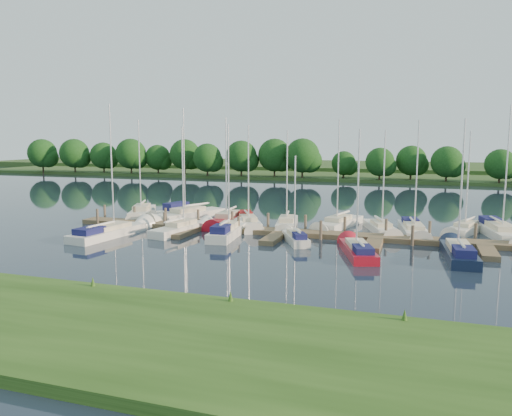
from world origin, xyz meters
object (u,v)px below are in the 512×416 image
(motorboat, at_px, (175,212))
(sailboat_s_2, at_px, (228,233))
(sailboat_n_0, at_px, (142,214))
(sailboat_n_5, at_px, (287,225))
(dock, at_px, (280,233))

(motorboat, distance_m, sailboat_s_2, 13.28)
(motorboat, bearing_deg, sailboat_s_2, 155.99)
(sailboat_n_0, height_order, sailboat_n_5, sailboat_n_0)
(dock, relative_size, sailboat_s_2, 4.05)
(motorboat, relative_size, sailboat_n_5, 0.62)
(motorboat, height_order, sailboat_s_2, sailboat_s_2)
(dock, bearing_deg, sailboat_n_0, 162.37)
(sailboat_n_5, bearing_deg, sailboat_s_2, 46.03)
(sailboat_n_0, distance_m, motorboat, 3.51)
(dock, relative_size, sailboat_n_5, 4.27)
(dock, distance_m, motorboat, 15.60)
(dock, height_order, sailboat_n_5, sailboat_n_5)
(motorboat, xyz_separation_m, sailboat_n_5, (13.37, -3.39, -0.08))
(dock, height_order, sailboat_n_0, sailboat_n_0)
(dock, relative_size, motorboat, 6.87)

